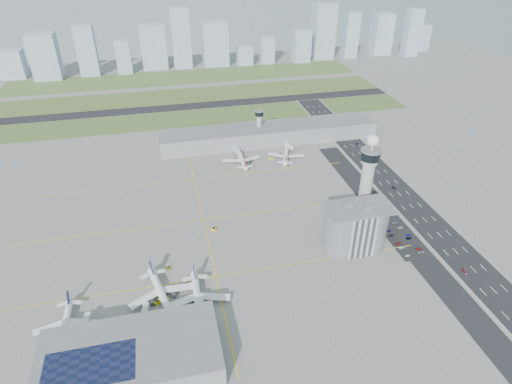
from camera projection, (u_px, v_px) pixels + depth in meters
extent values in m
plane|color=gray|center=(268.00, 237.00, 289.50)|extent=(1000.00, 1000.00, 0.00)
cube|color=#49612E|center=(199.00, 117.00, 471.78)|extent=(480.00, 50.00, 0.08)
cube|color=#4D6530|center=(192.00, 95.00, 533.84)|extent=(480.00, 60.00, 0.08)
cube|color=#536C33|center=(186.00, 77.00, 600.03)|extent=(480.00, 70.00, 0.08)
cube|color=black|center=(196.00, 106.00, 502.38)|extent=(480.00, 22.00, 0.10)
cube|color=black|center=(420.00, 215.00, 311.76)|extent=(28.00, 500.00, 0.10)
cube|color=#9E9E99|center=(403.00, 217.00, 308.75)|extent=(0.60, 500.00, 1.20)
cube|color=#9E9E99|center=(437.00, 212.00, 314.18)|extent=(0.60, 500.00, 1.20)
cube|color=black|center=(396.00, 228.00, 298.64)|extent=(18.00, 260.00, 0.08)
cube|color=black|center=(402.00, 238.00, 288.32)|extent=(20.00, 44.00, 0.10)
cube|color=yellow|center=(216.00, 277.00, 256.93)|extent=(260.00, 0.60, 0.01)
cube|color=yellow|center=(203.00, 220.00, 306.57)|extent=(260.00, 0.60, 0.01)
cube|color=yellow|center=(194.00, 179.00, 356.22)|extent=(260.00, 0.60, 0.01)
cube|color=yellow|center=(203.00, 220.00, 306.57)|extent=(0.60, 260.00, 0.01)
cylinder|color=#ADAAA5|center=(365.00, 188.00, 297.42)|extent=(8.40, 8.40, 48.00)
cylinder|color=#ADAAA5|center=(370.00, 160.00, 285.82)|extent=(11.00, 11.00, 4.00)
cylinder|color=black|center=(371.00, 155.00, 283.72)|extent=(13.00, 13.00, 6.00)
cylinder|color=slate|center=(371.00, 150.00, 281.87)|extent=(14.00, 14.00, 1.00)
cylinder|color=#ADAAA5|center=(372.00, 147.00, 280.55)|extent=(1.60, 1.60, 5.00)
sphere|color=white|center=(373.00, 141.00, 278.18)|extent=(8.00, 8.00, 8.00)
cylinder|color=#ADAAA5|center=(259.00, 128.00, 412.05)|extent=(5.00, 5.00, 28.00)
cylinder|color=black|center=(259.00, 113.00, 404.14)|extent=(8.00, 8.00, 4.00)
cylinder|color=slate|center=(259.00, 111.00, 402.83)|extent=(8.60, 8.60, 0.80)
cube|color=#B2B2B7|center=(355.00, 228.00, 273.47)|extent=(18.00, 24.00, 30.00)
cylinder|color=#B2B2B7|center=(342.00, 230.00, 271.72)|extent=(24.00, 24.00, 30.00)
cylinder|color=#B2B2B7|center=(368.00, 226.00, 275.21)|extent=(24.00, 24.00, 30.00)
cube|color=slate|center=(358.00, 208.00, 265.35)|extent=(42.00, 24.00, 0.80)
cube|color=slate|center=(348.00, 204.00, 265.83)|extent=(6.00, 5.00, 3.00)
cube|color=slate|center=(367.00, 207.00, 263.98)|extent=(5.00, 4.00, 2.40)
cube|color=gray|center=(270.00, 134.00, 415.76)|extent=(210.00, 32.00, 15.00)
cube|color=slate|center=(270.00, 127.00, 411.59)|extent=(210.00, 32.00, 0.80)
cube|color=gray|center=(131.00, 358.00, 201.44)|extent=(84.00, 42.00, 12.00)
cube|color=slate|center=(129.00, 349.00, 198.07)|extent=(84.00, 42.00, 0.80)
cube|color=black|center=(89.00, 367.00, 189.54)|extent=(40.00, 22.00, 0.20)
imported|color=white|center=(408.00, 256.00, 272.51)|extent=(3.33, 1.44, 1.12)
imported|color=#ABABAB|center=(402.00, 247.00, 279.37)|extent=(4.14, 1.88, 1.32)
imported|color=maroon|center=(399.00, 244.00, 282.69)|extent=(4.35, 2.49, 1.14)
imported|color=black|center=(391.00, 235.00, 290.45)|extent=(3.97, 1.69, 1.14)
imported|color=#161152|center=(389.00, 231.00, 294.71)|extent=(3.56, 1.66, 1.18)
imported|color=silver|center=(385.00, 225.00, 300.04)|extent=(3.70, 1.39, 1.21)
imported|color=gray|center=(421.00, 252.00, 275.20)|extent=(4.77, 2.64, 1.26)
imported|color=maroon|center=(419.00, 249.00, 278.19)|extent=(4.03, 2.18, 1.11)
imported|color=black|center=(409.00, 238.00, 287.54)|extent=(3.62, 1.50, 1.23)
imported|color=navy|center=(409.00, 235.00, 290.22)|extent=(4.01, 1.92, 1.27)
imported|color=silver|center=(401.00, 227.00, 297.95)|extent=(4.36, 2.13, 1.19)
imported|color=gray|center=(395.00, 223.00, 302.68)|extent=(4.46, 2.23, 1.25)
imported|color=maroon|center=(464.00, 271.00, 260.47)|extent=(1.70, 3.73, 1.24)
imported|color=black|center=(394.00, 188.00, 343.29)|extent=(1.63, 3.97, 1.28)
imported|color=navy|center=(357.00, 144.00, 413.17)|extent=(2.08, 4.24, 1.16)
imported|color=gray|center=(323.00, 123.00, 458.17)|extent=(1.48, 3.44, 1.16)
cube|color=#9EADC1|center=(12.00, 64.00, 587.75)|extent=(32.30, 25.84, 36.93)
cube|color=#9EADC1|center=(45.00, 56.00, 577.53)|extent=(35.81, 28.65, 60.36)
cube|color=#9EADC1|center=(87.00, 51.00, 590.04)|extent=(25.49, 20.39, 66.89)
cube|color=#9EADC1|center=(124.00, 57.00, 603.48)|extent=(20.04, 16.03, 45.20)
cube|color=#9EADC1|center=(154.00, 47.00, 623.35)|extent=(35.76, 28.61, 61.22)
cube|color=#9EADC1|center=(181.00, 38.00, 620.85)|extent=(26.33, 21.06, 83.39)
cube|color=#9EADC1|center=(215.00, 44.00, 636.71)|extent=(36.96, 29.57, 62.11)
cube|color=#9EADC1|center=(245.00, 55.00, 646.95)|extent=(23.01, 18.41, 27.75)
cube|color=#9EADC1|center=(267.00, 50.00, 650.49)|extent=(20.22, 16.18, 38.97)
cube|color=#9EADC1|center=(301.00, 46.00, 657.15)|extent=(26.14, 20.92, 46.89)
cube|color=#9EADC1|center=(323.00, 32.00, 665.60)|extent=(32.26, 25.81, 81.20)
cube|color=#9EADC1|center=(351.00, 35.00, 671.60)|extent=(21.59, 17.28, 68.75)
cube|color=#9EADC1|center=(382.00, 34.00, 691.84)|extent=(30.25, 24.20, 63.40)
cube|color=#9EADC1|center=(412.00, 33.00, 681.76)|extent=(23.04, 18.43, 71.56)
cube|color=#9EADC1|center=(421.00, 38.00, 719.49)|extent=(22.64, 18.11, 41.06)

